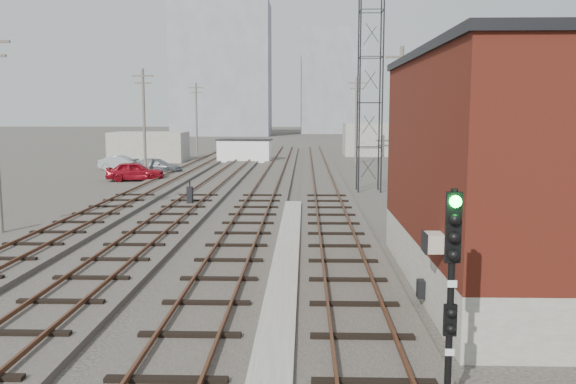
{
  "coord_description": "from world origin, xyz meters",
  "views": [
    {
      "loc": [
        1.17,
        -6.52,
        5.38
      ],
      "look_at": [
        0.48,
        17.64,
        2.2
      ],
      "focal_mm": 38.0,
      "sensor_mm": 36.0,
      "label": 1
    }
  ],
  "objects_px": {
    "car_red": "(135,171)",
    "car_silver": "(121,163)",
    "switch_stand": "(190,195)",
    "signal_mast": "(451,286)",
    "car_grey": "(157,166)",
    "site_trailer": "(245,150)"
  },
  "relations": [
    {
      "from": "signal_mast",
      "to": "car_grey",
      "type": "relative_size",
      "value": 0.91
    },
    {
      "from": "switch_stand",
      "to": "car_grey",
      "type": "height_order",
      "value": "switch_stand"
    },
    {
      "from": "site_trailer",
      "to": "car_grey",
      "type": "distance_m",
      "value": 14.39
    },
    {
      "from": "site_trailer",
      "to": "car_red",
      "type": "height_order",
      "value": "site_trailer"
    },
    {
      "from": "signal_mast",
      "to": "site_trailer",
      "type": "xyz_separation_m",
      "value": [
        -9.12,
        55.67,
        -1.17
      ]
    },
    {
      "from": "car_red",
      "to": "car_silver",
      "type": "relative_size",
      "value": 1.09
    },
    {
      "from": "car_silver",
      "to": "switch_stand",
      "type": "bearing_deg",
      "value": -146.41
    },
    {
      "from": "switch_stand",
      "to": "site_trailer",
      "type": "distance_m",
      "value": 31.58
    },
    {
      "from": "site_trailer",
      "to": "car_silver",
      "type": "relative_size",
      "value": 1.48
    },
    {
      "from": "switch_stand",
      "to": "site_trailer",
      "type": "bearing_deg",
      "value": 95.03
    },
    {
      "from": "switch_stand",
      "to": "car_red",
      "type": "relative_size",
      "value": 0.31
    },
    {
      "from": "car_red",
      "to": "car_grey",
      "type": "relative_size",
      "value": 0.99
    },
    {
      "from": "signal_mast",
      "to": "car_silver",
      "type": "relative_size",
      "value": 1.0
    },
    {
      "from": "switch_stand",
      "to": "site_trailer",
      "type": "relative_size",
      "value": 0.22
    },
    {
      "from": "signal_mast",
      "to": "switch_stand",
      "type": "xyz_separation_m",
      "value": [
        -9.13,
        24.09,
        -1.77
      ]
    },
    {
      "from": "signal_mast",
      "to": "car_silver",
      "type": "height_order",
      "value": "signal_mast"
    },
    {
      "from": "car_silver",
      "to": "car_red",
      "type": "bearing_deg",
      "value": -149.04
    },
    {
      "from": "switch_stand",
      "to": "car_silver",
      "type": "distance_m",
      "value": 24.12
    },
    {
      "from": "car_silver",
      "to": "car_grey",
      "type": "height_order",
      "value": "car_silver"
    },
    {
      "from": "car_red",
      "to": "car_silver",
      "type": "xyz_separation_m",
      "value": [
        -3.76,
        8.74,
        -0.08
      ]
    },
    {
      "from": "car_red",
      "to": "car_silver",
      "type": "bearing_deg",
      "value": 14.5
    },
    {
      "from": "signal_mast",
      "to": "switch_stand",
      "type": "height_order",
      "value": "signal_mast"
    }
  ]
}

